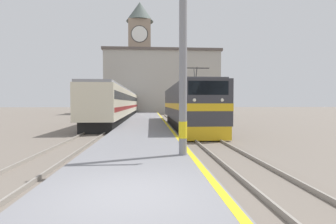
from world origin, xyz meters
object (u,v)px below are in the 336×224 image
(locomotive_train, at_px, (187,106))
(clock_tower, at_px, (140,53))
(catenary_mast, at_px, (185,55))
(passenger_train, at_px, (122,104))

(locomotive_train, relative_size, clock_tower, 0.67)
(catenary_mast, relative_size, clock_tower, 0.28)
(locomotive_train, xyz_separation_m, clock_tower, (-5.54, 38.19, 11.70))
(passenger_train, relative_size, clock_tower, 1.48)
(locomotive_train, relative_size, catenary_mast, 2.37)
(locomotive_train, bearing_deg, passenger_train, 117.45)
(locomotive_train, height_order, catenary_mast, catenary_mast)
(locomotive_train, xyz_separation_m, passenger_train, (-7.25, 13.96, 0.13))
(passenger_train, bearing_deg, locomotive_train, -62.55)
(clock_tower, bearing_deg, passenger_train, -94.04)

